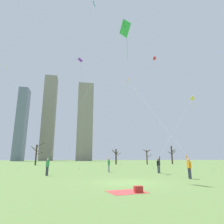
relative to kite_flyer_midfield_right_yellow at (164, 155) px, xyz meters
The scene contains 17 objects.
ground_plane 11.03m from the kite_flyer_midfield_right_yellow, 128.78° to the right, with size 400.00×400.00×0.00m, color #5B7A3D.
kite_flyer_midfield_right_yellow is the anchor object (origin of this frame).
kite_flyer_foreground_left_green 11.98m from the kite_flyer_midfield_right_yellow, 163.15° to the right, with size 6.98×6.67×13.73m.
kite_flyer_midfield_left_orange 6.36m from the kite_flyer_midfield_right_yellow, 104.78° to the right, with size 3.04×8.82×12.15m.
bystander_far_off_by_trees 6.69m from the kite_flyer_midfield_right_yellow, 164.64° to the left, with size 0.23×0.51×1.62m.
distant_kite_high_overhead_teal 22.50m from the kite_flyer_midfield_right_yellow, 157.84° to the left, with size 1.35×7.41×25.26m.
distant_kite_low_near_trees_white 36.00m from the kite_flyer_midfield_right_yellow, 142.61° to the left, with size 3.19×6.01×21.31m.
distant_kite_drifting_right_red 22.10m from the kite_flyer_midfield_right_yellow, 67.58° to the left, with size 3.59×4.26×22.52m.
distant_kite_drifting_left_purple 23.07m from the kite_flyer_midfield_right_yellow, 126.72° to the left, with size 6.25×5.55×20.72m.
picnic_spot 14.79m from the kite_flyer_midfield_right_yellow, 121.71° to the right, with size 2.05×1.73×0.31m.
bare_tree_rightmost 37.89m from the kite_flyer_midfield_right_yellow, 60.55° to the left, with size 2.40×2.17×5.32m.
bare_tree_center 31.64m from the kite_flyer_midfield_right_yellow, 72.38° to the left, with size 1.84×2.74×4.20m.
bare_tree_right_of_center 35.70m from the kite_flyer_midfield_right_yellow, 123.18° to the left, with size 2.98×3.06×5.58m.
bare_tree_far_right_edge 33.26m from the kite_flyer_midfield_right_yellow, 87.52° to the left, with size 3.06×2.83×4.26m.
skyline_wide_slab 122.73m from the kite_flyer_midfield_right_yellow, 91.42° to the left, with size 11.27×7.12×57.24m.
skyline_mid_tower_right 126.49m from the kite_flyer_midfield_right_yellow, 111.36° to the left, with size 5.89×10.05×48.77m.
skyline_slender_spire 138.12m from the kite_flyer_midfield_right_yellow, 102.87° to the left, with size 9.27×10.84×65.35m.
Camera 1 is at (-3.92, -13.80, 1.61)m, focal length 31.25 mm.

